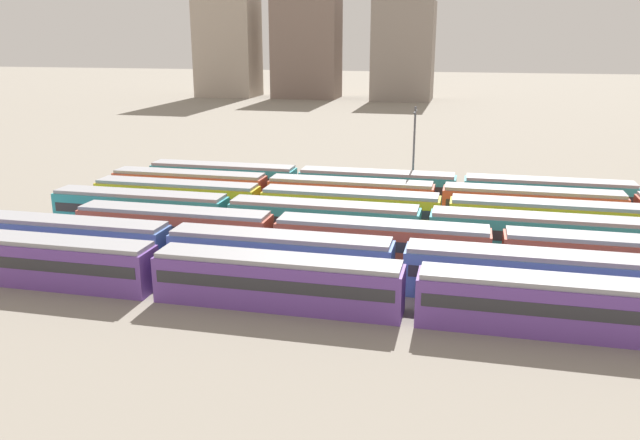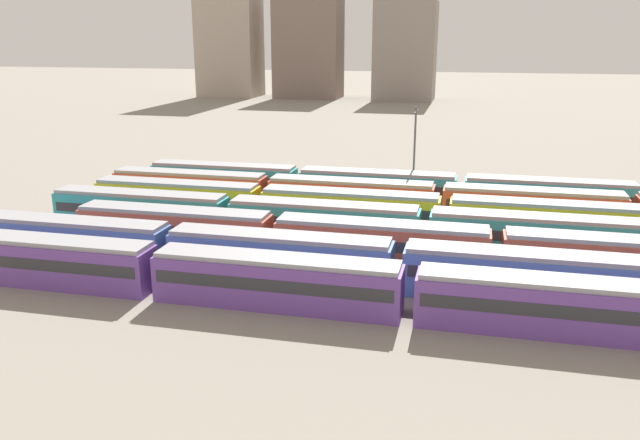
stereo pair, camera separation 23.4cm
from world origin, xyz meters
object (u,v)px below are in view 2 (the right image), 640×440
train_track_3 (533,235)px  catenary_pole_1 (414,149)px  train_track_4 (546,221)px  train_track_5 (532,206)px  train_track_1 (528,276)px  train_track_0 (409,293)px  train_track_6 (377,187)px

train_track_3 → catenary_pole_1: bearing=123.8°
train_track_4 → train_track_5: same height
catenary_pole_1 → train_track_3: bearing=-56.2°
train_track_3 → train_track_1: bearing=-96.6°
train_track_1 → catenary_pole_1: size_ratio=8.56×
train_track_1 → train_track_4: same height
train_track_5 → catenary_pole_1: catenary_pole_1 is taller
train_track_1 → train_track_4: size_ratio=1.00×
train_track_0 → train_track_3: 18.16m
train_track_6 → train_track_1: bearing=-60.1°
train_track_6 → train_track_4: bearing=-30.4°
train_track_6 → catenary_pole_1: 6.30m
train_track_1 → train_track_5: size_ratio=1.00×
train_track_5 → train_track_0: bearing=-110.9°
train_track_4 → catenary_pole_1: (-13.80, 13.13, 4.12)m
train_track_1 → train_track_6: same height
train_track_3 → train_track_4: size_ratio=1.00×
train_track_5 → train_track_6: (-16.78, 5.20, -0.00)m
train_track_5 → catenary_pole_1: bearing=148.4°
train_track_0 → train_track_1: 9.62m
train_track_0 → train_track_4: same height
train_track_0 → train_track_3: same height
train_track_3 → train_track_5: same height
train_track_1 → train_track_6: 29.99m
train_track_0 → train_track_1: same height
train_track_0 → train_track_1: size_ratio=0.80×
train_track_1 → train_track_4: bearing=80.0°
train_track_6 → train_track_5: bearing=-17.2°
train_track_6 → catenary_pole_1: size_ratio=5.10×
train_track_1 → train_track_5: 20.88m
train_track_0 → train_track_5: size_ratio=0.80×
train_track_4 → train_track_0: bearing=-117.5°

